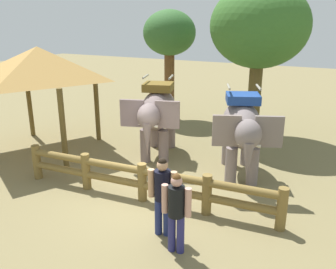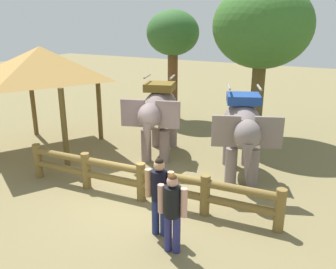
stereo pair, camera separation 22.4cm
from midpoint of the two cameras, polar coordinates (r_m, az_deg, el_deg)
ground_plane at (r=9.87m, az=-3.18°, el=-10.01°), size 60.00×60.00×0.00m
log_fence at (r=9.50m, az=-3.62°, el=-7.09°), size 7.29×0.66×1.05m
elephant_near_left at (r=12.19m, az=-0.99°, el=3.48°), size 2.22×3.33×2.78m
elephant_center at (r=10.76m, az=12.29°, el=0.97°), size 2.37×3.28×2.76m
tourist_woman_in_black at (r=7.34m, az=1.59°, el=-11.56°), size 0.62×0.38×1.76m
tourist_man_in_blue at (r=7.86m, az=-0.53°, el=-9.03°), size 0.64×0.42×1.84m
thatched_shelter at (r=13.32m, az=-19.02°, el=10.58°), size 4.77×4.77×3.71m
tree_far_left at (r=16.86m, az=1.17°, el=15.39°), size 2.39×2.39×4.99m
tree_back_center at (r=14.30m, az=15.21°, el=16.10°), size 3.69×3.69×5.91m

